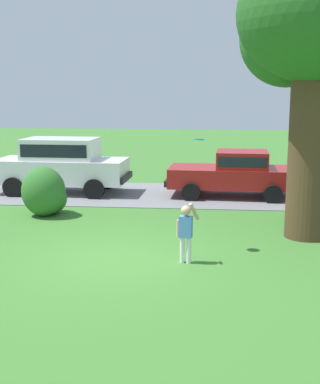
{
  "coord_description": "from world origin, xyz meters",
  "views": [
    {
      "loc": [
        1.92,
        -10.44,
        3.46
      ],
      "look_at": [
        0.72,
        1.9,
        1.1
      ],
      "focal_mm": 48.81,
      "sensor_mm": 36.0,
      "label": 1
    }
  ],
  "objects_px": {
    "child_thrower": "(186,229)",
    "parked_suv": "(61,163)",
    "frisbee": "(198,139)",
    "oak_tree_large": "(317,30)",
    "parked_sedan": "(235,172)"
  },
  "relations": [
    {
      "from": "child_thrower",
      "to": "frisbee",
      "type": "relative_size",
      "value": 4.57
    },
    {
      "from": "oak_tree_large",
      "to": "parked_suv",
      "type": "relative_size",
      "value": 1.43
    },
    {
      "from": "oak_tree_large",
      "to": "child_thrower",
      "type": "xyz_separation_m",
      "value": [
        -2.88,
        -2.41,
        -4.16
      ]
    },
    {
      "from": "frisbee",
      "to": "parked_suv",
      "type": "bearing_deg",
      "value": 127.8
    },
    {
      "from": "oak_tree_large",
      "to": "parked_suv",
      "type": "xyz_separation_m",
      "value": [
        -7.56,
        4.82,
        -3.8
      ]
    },
    {
      "from": "parked_sedan",
      "to": "child_thrower",
      "type": "distance_m",
      "value": 7.25
    },
    {
      "from": "frisbee",
      "to": "oak_tree_large",
      "type": "bearing_deg",
      "value": 28.83
    },
    {
      "from": "parked_sedan",
      "to": "frisbee",
      "type": "bearing_deg",
      "value": -100.19
    },
    {
      "from": "oak_tree_large",
      "to": "parked_sedan",
      "type": "bearing_deg",
      "value": 108.32
    },
    {
      "from": "parked_sedan",
      "to": "frisbee",
      "type": "height_order",
      "value": "frisbee"
    },
    {
      "from": "oak_tree_large",
      "to": "child_thrower",
      "type": "height_order",
      "value": "oak_tree_large"
    },
    {
      "from": "parked_suv",
      "to": "frisbee",
      "type": "relative_size",
      "value": 16.88
    },
    {
      "from": "child_thrower",
      "to": "parked_suv",
      "type": "bearing_deg",
      "value": 122.92
    },
    {
      "from": "oak_tree_large",
      "to": "parked_sedan",
      "type": "xyz_separation_m",
      "value": [
        -1.56,
        4.72,
        -4.03
      ]
    },
    {
      "from": "oak_tree_large",
      "to": "parked_sedan",
      "type": "relative_size",
      "value": 1.52
    }
  ]
}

